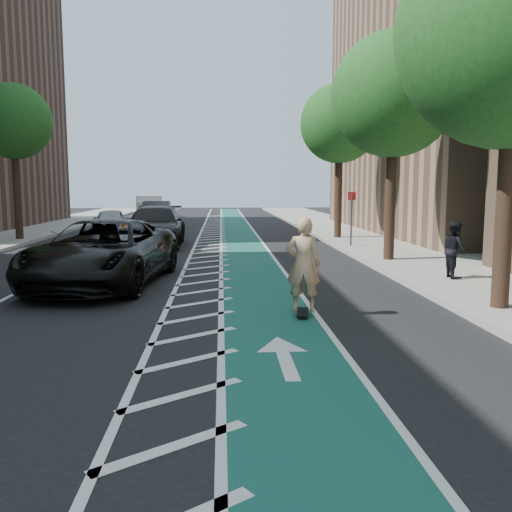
{
  "coord_description": "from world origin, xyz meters",
  "views": [
    {
      "loc": [
        2.02,
        -10.95,
        2.68
      ],
      "look_at": [
        2.81,
        1.39,
        1.1
      ],
      "focal_mm": 38.0,
      "sensor_mm": 36.0,
      "label": 1
    }
  ],
  "objects": [
    {
      "name": "car_grey",
      "position": [
        -2.44,
        26.72,
        0.86
      ],
      "size": [
        1.98,
        5.26,
        1.72
      ],
      "primitive_type": "imported",
      "rotation": [
        0.0,
        0.0,
        0.03
      ],
      "color": "#4E4E53",
      "rests_on": "ground"
    },
    {
      "name": "bike_lane",
      "position": [
        3.0,
        10.0,
        0.01
      ],
      "size": [
        2.0,
        90.0,
        0.01
      ],
      "primitive_type": "cube",
      "color": "#175245",
      "rests_on": "ground"
    },
    {
      "name": "barrel_c",
      "position": [
        -2.4,
        14.82,
        0.48
      ],
      "size": [
        0.74,
        0.74,
        1.01
      ],
      "color": "#DF510B",
      "rests_on": "ground"
    },
    {
      "name": "building_right_far",
      "position": [
        17.5,
        20.0,
        9.5
      ],
      "size": [
        14.0,
        22.0,
        19.0
      ],
      "primitive_type": "cube",
      "color": "#84664C",
      "rests_on": "ground"
    },
    {
      "name": "skateboard",
      "position": [
        3.7,
        0.0,
        0.09
      ],
      "size": [
        0.36,
        0.83,
        0.11
      ],
      "rotation": [
        0.0,
        0.0,
        -0.17
      ],
      "color": "black",
      "rests_on": "ground"
    },
    {
      "name": "suv_far",
      "position": [
        -0.99,
        13.8,
        0.9
      ],
      "size": [
        2.65,
        6.27,
        1.81
      ],
      "primitive_type": "imported",
      "rotation": [
        0.0,
        0.0,
        0.02
      ],
      "color": "black",
      "rests_on": "ground"
    },
    {
      "name": "box_truck",
      "position": [
        -4.3,
        37.21,
        0.89
      ],
      "size": [
        2.43,
        4.78,
        1.93
      ],
      "rotation": [
        0.0,
        0.0,
        0.08
      ],
      "color": "silver",
      "rests_on": "ground"
    },
    {
      "name": "sidewalk_right",
      "position": [
        9.5,
        10.0,
        0.07
      ],
      "size": [
        5.0,
        90.0,
        0.15
      ],
      "primitive_type": "cube",
      "color": "gray",
      "rests_on": "ground"
    },
    {
      "name": "tree_r_d",
      "position": [
        7.9,
        16.0,
        5.77
      ],
      "size": [
        4.2,
        4.2,
        7.9
      ],
      "color": "#382619",
      "rests_on": "ground"
    },
    {
      "name": "tree_l_d",
      "position": [
        -7.9,
        16.0,
        5.77
      ],
      "size": [
        4.2,
        4.2,
        7.9
      ],
      "color": "#382619",
      "rests_on": "ground"
    },
    {
      "name": "car_silver",
      "position": [
        -4.36,
        20.54,
        0.72
      ],
      "size": [
        2.1,
        4.37,
        1.44
      ],
      "primitive_type": "imported",
      "rotation": [
        0.0,
        0.0,
        0.1
      ],
      "color": "#A1A2A6",
      "rests_on": "ground"
    },
    {
      "name": "pedestrian",
      "position": [
        8.53,
        3.66,
        0.94
      ],
      "size": [
        0.62,
        0.79,
        1.59
      ],
      "primitive_type": "imported",
      "rotation": [
        0.0,
        0.0,
        1.54
      ],
      "color": "black",
      "rests_on": "sidewalk_right"
    },
    {
      "name": "skateboarder",
      "position": [
        3.7,
        0.0,
        1.09
      ],
      "size": [
        0.79,
        0.58,
        1.97
      ],
      "primitive_type": "imported",
      "rotation": [
        0.0,
        0.0,
        2.97
      ],
      "color": "tan",
      "rests_on": "skateboard"
    },
    {
      "name": "barrel_a",
      "position": [
        -2.92,
        7.45,
        0.38
      ],
      "size": [
        0.6,
        0.6,
        0.81
      ],
      "color": "#F65E0C",
      "rests_on": "ground"
    },
    {
      "name": "barrel_b",
      "position": [
        -3.6,
        11.97,
        0.39
      ],
      "size": [
        0.61,
        0.61,
        0.83
      ],
      "color": "#FF4B0D",
      "rests_on": "ground"
    },
    {
      "name": "ground",
      "position": [
        0.0,
        0.0,
        0.0
      ],
      "size": [
        120.0,
        120.0,
        0.0
      ],
      "primitive_type": "plane",
      "color": "black",
      "rests_on": "ground"
    },
    {
      "name": "suv_near",
      "position": [
        -1.21,
        4.0,
        0.9
      ],
      "size": [
        3.72,
        6.77,
        1.8
      ],
      "primitive_type": "imported",
      "rotation": [
        0.0,
        0.0,
        -0.12
      ],
      "color": "black",
      "rests_on": "ground"
    },
    {
      "name": "sign_post",
      "position": [
        7.6,
        12.0,
        1.35
      ],
      "size": [
        0.35,
        0.08,
        2.47
      ],
      "color": "#4C4C4C",
      "rests_on": "ground"
    },
    {
      "name": "curb_right",
      "position": [
        7.05,
        10.0,
        0.08
      ],
      "size": [
        0.12,
        90.0,
        0.16
      ],
      "primitive_type": "cube",
      "color": "gray",
      "rests_on": "ground"
    },
    {
      "name": "tree_r_c",
      "position": [
        7.9,
        8.0,
        5.77
      ],
      "size": [
        4.2,
        4.2,
        7.9
      ],
      "color": "#382619",
      "rests_on": "ground"
    },
    {
      "name": "buffer_strip",
      "position": [
        1.5,
        10.0,
        0.01
      ],
      "size": [
        1.4,
        90.0,
        0.01
      ],
      "primitive_type": "cube",
      "color": "silver",
      "rests_on": "ground"
    }
  ]
}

